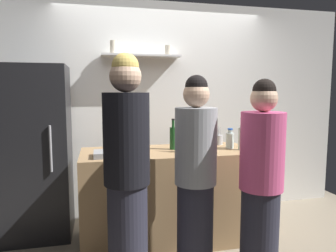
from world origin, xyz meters
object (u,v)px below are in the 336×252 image
object	(u,v)px
wine_bottle_green_glass	(173,137)
refrigerator	(37,153)
wine_bottle_amber_glass	(128,139)
baking_pan	(113,154)
wine_bottle_dark_glass	(191,141)
person_grey_hoodie	(195,179)
person_blonde	(127,176)
water_bottle_plastic	(230,140)
person_pink_top	(261,185)
wine_bottle_pale_glass	(241,138)
utensil_holder	(219,140)

from	to	relation	value
wine_bottle_green_glass	refrigerator	bearing A→B (deg)	167.19
refrigerator	wine_bottle_amber_glass	distance (m)	0.97
baking_pan	wine_bottle_dark_glass	xyz separation A→B (m)	(0.76, 0.02, 0.09)
refrigerator	person_grey_hoodie	xyz separation A→B (m)	(1.40, -1.03, -0.08)
person_grey_hoodie	wine_bottle_green_glass	bearing A→B (deg)	-60.74
wine_bottle_dark_glass	person_grey_hoodie	bearing A→B (deg)	-103.30
refrigerator	person_blonde	bearing A→B (deg)	-53.73
water_bottle_plastic	person_pink_top	bearing A→B (deg)	-97.35
water_bottle_plastic	wine_bottle_pale_glass	bearing A→B (deg)	-53.31
person_grey_hoodie	utensil_holder	bearing A→B (deg)	-94.11
utensil_holder	wine_bottle_dark_glass	xyz separation A→B (m)	(-0.43, -0.36, 0.05)
person_blonde	baking_pan	bearing A→B (deg)	-171.36
wine_bottle_amber_glass	person_blonde	bearing A→B (deg)	-95.70
wine_bottle_amber_glass	person_pink_top	size ratio (longest dim) A/B	0.19
wine_bottle_green_glass	person_grey_hoodie	xyz separation A→B (m)	(0.01, -0.71, -0.24)
person_pink_top	baking_pan	bearing A→B (deg)	56.18
water_bottle_plastic	person_blonde	bearing A→B (deg)	-147.05
utensil_holder	water_bottle_plastic	distance (m)	0.24
wine_bottle_amber_glass	utensil_holder	bearing A→B (deg)	6.91
utensil_holder	baking_pan	bearing A→B (deg)	-162.37
wine_bottle_pale_glass	wine_bottle_dark_glass	size ratio (longest dim) A/B	1.08
baking_pan	wine_bottle_green_glass	bearing A→B (deg)	19.02
person_pink_top	wine_bottle_amber_glass	bearing A→B (deg)	43.26
person_grey_hoodie	wine_bottle_amber_glass	bearing A→B (deg)	-29.45
wine_bottle_amber_glass	person_blonde	xyz separation A→B (m)	(-0.09, -0.86, -0.14)
refrigerator	person_pink_top	world-z (taller)	refrigerator
baking_pan	wine_bottle_pale_glass	xyz separation A→B (m)	(1.30, 0.04, 0.10)
wine_bottle_green_glass	water_bottle_plastic	distance (m)	0.60
wine_bottle_pale_glass	person_grey_hoodie	distance (m)	0.88
refrigerator	wine_bottle_dark_glass	bearing A→B (deg)	-18.54
wine_bottle_green_glass	person_blonde	size ratio (longest dim) A/B	0.18
wine_bottle_pale_glass	person_pink_top	xyz separation A→B (m)	(-0.19, -0.74, -0.26)
utensil_holder	water_bottle_plastic	xyz separation A→B (m)	(0.03, -0.24, 0.03)
wine_bottle_pale_glass	water_bottle_plastic	xyz separation A→B (m)	(-0.08, 0.10, -0.04)
utensil_holder	person_blonde	bearing A→B (deg)	-138.65
wine_bottle_amber_glass	water_bottle_plastic	world-z (taller)	wine_bottle_amber_glass
wine_bottle_green_glass	person_blonde	distance (m)	1.00
wine_bottle_amber_glass	person_grey_hoodie	xyz separation A→B (m)	(0.48, -0.75, -0.23)
refrigerator	wine_bottle_pale_glass	size ratio (longest dim) A/B	5.39
person_blonde	person_grey_hoodie	bearing A→B (deg)	101.92
wine_bottle_green_glass	wine_bottle_dark_glass	world-z (taller)	wine_bottle_green_glass
baking_pan	wine_bottle_amber_glass	size ratio (longest dim) A/B	1.12
baking_pan	water_bottle_plastic	world-z (taller)	water_bottle_plastic
utensil_holder	person_blonde	size ratio (longest dim) A/B	0.12
wine_bottle_dark_glass	water_bottle_plastic	bearing A→B (deg)	14.56
baking_pan	wine_bottle_green_glass	xyz separation A→B (m)	(0.63, 0.22, 0.10)
person_blonde	person_pink_top	bearing A→B (deg)	85.85
baking_pan	water_bottle_plastic	xyz separation A→B (m)	(1.22, 0.14, 0.07)
wine_bottle_green_glass	wine_bottle_pale_glass	size ratio (longest dim) A/B	0.96
baking_pan	person_grey_hoodie	world-z (taller)	person_grey_hoodie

